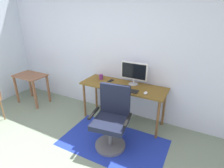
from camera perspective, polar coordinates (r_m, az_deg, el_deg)
name	(u,v)px	position (r m, az deg, el deg)	size (l,w,h in m)	color
wall_back	(113,50)	(3.67, 0.32, 10.43)	(6.00, 0.10, 2.60)	silver
area_rug	(113,142)	(3.20, 0.35, -17.76)	(1.72, 1.00, 0.01)	#1E33A4
desk	(123,89)	(3.41, 3.45, -1.67)	(1.60, 0.56, 0.76)	brown
monitor	(134,72)	(3.36, 6.87, 3.78)	(0.50, 0.18, 0.42)	#B2B2B7
keyboard	(126,90)	(3.18, 4.45, -1.83)	(0.43, 0.13, 0.02)	black
computer_mouse	(146,93)	(3.09, 10.43, -2.77)	(0.06, 0.10, 0.03)	white
coffee_cup	(101,77)	(3.65, -3.44, 2.27)	(0.08, 0.08, 0.10)	#742C74
cell_phone	(111,81)	(3.57, -0.41, 1.03)	(0.07, 0.14, 0.01)	black
office_chair	(112,121)	(2.92, -0.11, -11.59)	(0.63, 0.57, 1.00)	slate
side_table	(31,80)	(4.55, -23.99, 1.05)	(0.70, 0.46, 0.69)	brown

